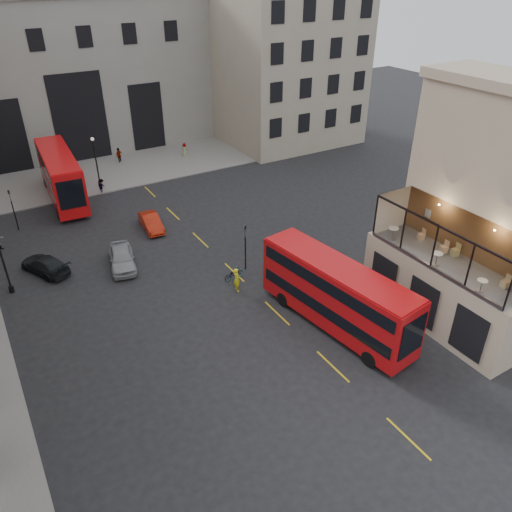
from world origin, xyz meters
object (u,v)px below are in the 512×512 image
traffic_light_far (12,205)px  cafe_table_far (393,232)px  bus_near (336,293)px  bus_far (60,174)px  car_c (45,265)px  bicycle (234,274)px  cafe_chair_d (421,236)px  car_b (151,222)px  cafe_chair_b (455,252)px  street_lamp_a (4,264)px  pedestrian_c (119,155)px  cafe_chair_a (505,284)px  street_lamp_b (97,165)px  cafe_table_near (482,284)px  car_a (122,258)px  traffic_light_near (245,242)px  pedestrian_b (102,186)px  cyclist (237,280)px  pedestrian_d (184,150)px  cafe_table_mid (437,257)px  cafe_chair_c (444,249)px

traffic_light_far → cafe_table_far: (20.63, -24.15, 2.73)m
bus_near → bus_far: size_ratio=0.96×
bus_far → car_c: (-4.43, -13.15, -2.04)m
bicycle → cafe_chair_d: cafe_chair_d is taller
car_b → cafe_chair_b: cafe_chair_b is taller
street_lamp_a → pedestrian_c: (15.05, 22.00, -1.48)m
car_b → cafe_chair_a: 28.60m
street_lamp_b → bus_far: bearing=-160.8°
street_lamp_a → cafe_table_near: (22.53, -21.16, 2.68)m
car_a → bicycle: (6.58, -5.98, -0.37)m
car_b → bicycle: 11.08m
traffic_light_near → cafe_table_far: size_ratio=4.55×
street_lamp_a → pedestrian_b: (10.72, 14.18, -1.62)m
cyclist → cafe_table_near: (8.52, -12.98, 4.16)m
pedestrian_d → cafe_table_mid: size_ratio=1.99×
cyclist → cafe_chair_c: cafe_chair_c is taller
street_lamp_a → cafe_chair_c: cafe_chair_c is taller
cafe_table_near → cafe_table_far: bearing=89.1°
traffic_light_far → bus_far: 6.92m
pedestrian_b → pedestrian_d: size_ratio=0.95×
cafe_table_far → bus_far: bearing=118.3°
car_b → bicycle: size_ratio=2.53×
cafe_table_near → cafe_table_far: size_ratio=0.86×
cafe_chair_c → traffic_light_far: bearing=129.2°
cafe_table_near → cafe_chair_c: bearing=68.2°
car_a → cafe_table_far: (14.66, -13.38, 4.37)m
traffic_light_far → cafe_table_near: 37.41m
bicycle → cafe_chair_b: bearing=-143.2°
bus_far → pedestrian_d: (15.44, 5.51, -1.88)m
traffic_light_far → bicycle: (12.55, -16.75, -2.01)m
car_c → bicycle: 14.45m
pedestrian_b → cafe_chair_c: size_ratio=1.88×
bicycle → pedestrian_c: bearing=-6.2°
car_c → pedestrian_b: size_ratio=2.90×
car_a → bicycle: bearing=-29.5°
traffic_light_far → cafe_chair_c: (22.14, -27.12, 2.42)m
bus_far → car_c: bearing=-108.6°
pedestrian_d → cafe_table_near: (-0.03, -41.32, 4.27)m
traffic_light_far → car_b: 11.91m
bus_far → cafe_table_near: (15.41, -35.81, 2.39)m
bicycle → pedestrian_d: (8.01, 26.90, 0.39)m
street_lamp_b → cafe_chair_c: cafe_chair_c is taller
cafe_table_mid → traffic_light_near: bearing=118.9°
cafe_table_mid → cafe_chair_b: cafe_chair_b is taller
street_lamp_b → cafe_table_far: cafe_table_far is taller
traffic_light_far → car_c: bearing=-85.3°
bus_near → car_b: size_ratio=2.88×
traffic_light_far → cafe_table_far: bearing=-49.5°
street_lamp_b → cafe_chair_a: 39.89m
pedestrian_c → cafe_chair_b: bearing=71.8°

